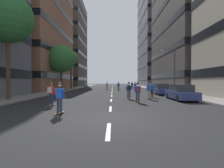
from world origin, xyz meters
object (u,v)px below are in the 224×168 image
object	(u,v)px
parked_car_near	(161,89)
skater_8	(132,85)
skater_7	(107,85)
skater_9	(129,89)
skater_3	(151,89)
skater_2	(135,86)
skater_10	(60,97)
street_tree_far	(8,18)
skater_0	(149,89)
skater_1	(85,85)
parked_car_mid	(181,93)
street_tree_mid	(71,58)
skater_5	(51,92)
street_tree_near	(61,59)
streetlamp_right	(172,66)
skater_6	(118,85)
skater_4	(138,91)

from	to	relation	value
parked_car_near	skater_8	distance (m)	18.99
skater_7	skater_9	xyz separation A→B (m)	(2.88, -18.66, 0.00)
skater_3	skater_2	bearing A→B (deg)	91.37
skater_9	skater_10	xyz separation A→B (m)	(-4.57, -7.96, -0.03)
skater_3	street_tree_far	bearing A→B (deg)	-166.03
skater_0	skater_3	world-z (taller)	same
skater_1	skater_3	world-z (taller)	same
skater_1	skater_7	distance (m)	8.99
parked_car_mid	skater_1	world-z (taller)	skater_1
street_tree_mid	skater_5	distance (m)	27.81
skater_0	skater_10	distance (m)	10.18
skater_1	skater_10	xyz separation A→B (m)	(4.20, -33.42, 0.00)
parked_car_near	skater_2	size ratio (longest dim) A/B	2.47
street_tree_near	streetlamp_right	distance (m)	19.67
street_tree_near	skater_9	size ratio (longest dim) A/B	4.77
skater_1	skater_7	world-z (taller)	same
skater_7	skater_3	bearing A→B (deg)	-71.66
skater_1	skater_0	bearing A→B (deg)	-67.17
street_tree_far	skater_0	bearing A→B (deg)	6.26
skater_6	skater_3	bearing A→B (deg)	-77.77
skater_3	skater_8	world-z (taller)	same
streetlamp_right	skater_2	distance (m)	8.13
skater_8	skater_7	bearing A→B (deg)	-133.36
skater_2	skater_8	size ratio (longest dim) A/B	1.00
skater_1	skater_9	size ratio (longest dim) A/B	1.00
street_tree_far	skater_7	size ratio (longest dim) A/B	5.53
parked_car_mid	skater_6	distance (m)	18.41
parked_car_near	skater_0	xyz separation A→B (m)	(-2.95, -6.39, 0.32)
skater_5	skater_10	xyz separation A→B (m)	(1.60, -3.03, -0.03)
skater_3	parked_car_mid	bearing A→B (deg)	-49.14
parked_car_near	street_tree_near	world-z (taller)	street_tree_near
skater_4	skater_7	bearing A→B (deg)	98.96
parked_car_mid	skater_9	bearing A→B (deg)	170.46
parked_car_near	skater_8	xyz separation A→B (m)	(-1.81, 18.90, 0.32)
skater_3	skater_10	xyz separation A→B (m)	(-7.27, -9.77, 0.00)
street_tree_mid	skater_3	distance (m)	25.10
skater_3	skater_5	size ratio (longest dim) A/B	1.00
streetlamp_right	skater_9	bearing A→B (deg)	-132.85
street_tree_near	street_tree_mid	distance (m)	7.42
street_tree_mid	skater_9	size ratio (longest dim) A/B	4.91
skater_1	skater_2	xyz separation A→B (m)	(11.19, -11.95, 0.00)
parked_car_mid	skater_2	bearing A→B (deg)	100.14
skater_10	skater_2	bearing A→B (deg)	71.96
skater_4	skater_8	size ratio (longest dim) A/B	1.00
street_tree_mid	skater_0	world-z (taller)	street_tree_mid
street_tree_mid	skater_1	bearing A→B (deg)	55.74
street_tree_near	skater_9	distance (m)	18.96
streetlamp_right	skater_8	distance (m)	18.16
skater_0	skater_8	xyz separation A→B (m)	(1.13, 25.29, 0.00)
skater_8	skater_0	bearing A→B (deg)	-92.57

